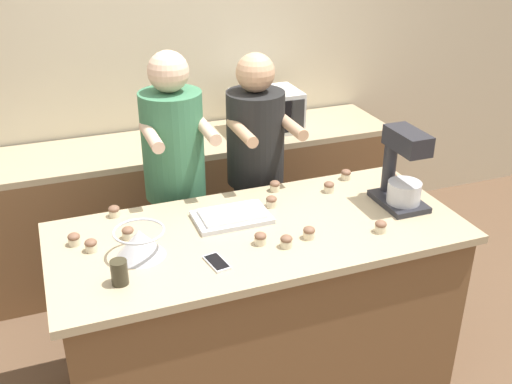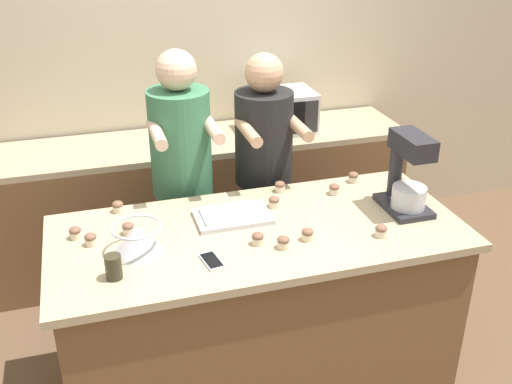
% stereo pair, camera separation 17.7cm
% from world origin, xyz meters
% --- Properties ---
extents(ground_plane, '(16.00, 16.00, 0.00)m').
position_xyz_m(ground_plane, '(0.00, 0.00, 0.00)').
color(ground_plane, brown).
extents(back_wall, '(10.00, 0.06, 2.70)m').
position_xyz_m(back_wall, '(0.00, 1.67, 1.35)').
color(back_wall, beige).
rests_on(back_wall, ground_plane).
extents(island_counter, '(1.98, 0.88, 0.93)m').
position_xyz_m(island_counter, '(0.00, 0.00, 0.47)').
color(island_counter, brown).
rests_on(island_counter, ground_plane).
extents(back_counter, '(2.80, 0.60, 0.91)m').
position_xyz_m(back_counter, '(0.00, 1.32, 0.46)').
color(back_counter, brown).
rests_on(back_counter, ground_plane).
extents(person_left, '(0.35, 0.51, 1.66)m').
position_xyz_m(person_left, '(-0.24, 0.68, 0.87)').
color(person_left, '#33384C').
rests_on(person_left, ground_plane).
extents(person_right, '(0.35, 0.51, 1.61)m').
position_xyz_m(person_right, '(0.24, 0.68, 0.85)').
color(person_right, '#232328').
rests_on(person_right, ground_plane).
extents(stand_mixer, '(0.20, 0.30, 0.41)m').
position_xyz_m(stand_mixer, '(0.77, -0.01, 1.11)').
color(stand_mixer, '#232328').
rests_on(stand_mixer, island_counter).
extents(mixing_bowl, '(0.23, 0.23, 0.13)m').
position_xyz_m(mixing_bowl, '(-0.57, -0.03, 1.00)').
color(mixing_bowl, '#BCBCC1').
rests_on(mixing_bowl, island_counter).
extents(baking_tray, '(0.37, 0.24, 0.04)m').
position_xyz_m(baking_tray, '(-0.09, 0.14, 0.95)').
color(baking_tray, '#BCBCC1').
rests_on(baking_tray, island_counter).
extents(microwave_oven, '(0.44, 0.34, 0.28)m').
position_xyz_m(microwave_oven, '(0.56, 1.31, 1.05)').
color(microwave_oven, silver).
rests_on(microwave_oven, back_counter).
extents(cell_phone, '(0.09, 0.15, 0.01)m').
position_xyz_m(cell_phone, '(-0.28, -0.21, 0.94)').
color(cell_phone, silver).
rests_on(cell_phone, island_counter).
extents(drinking_glass, '(0.07, 0.07, 0.11)m').
position_xyz_m(drinking_glass, '(-0.69, -0.22, 0.98)').
color(drinking_glass, '#332D1E').
rests_on(drinking_glass, island_counter).
extents(cupcake_0, '(0.06, 0.06, 0.06)m').
position_xyz_m(cupcake_0, '(0.14, 0.20, 0.96)').
color(cupcake_0, beige).
rests_on(cupcake_0, island_counter).
extents(cupcake_1, '(0.06, 0.06, 0.06)m').
position_xyz_m(cupcake_1, '(-0.77, 0.09, 0.96)').
color(cupcake_1, beige).
rests_on(cupcake_1, island_counter).
extents(cupcake_2, '(0.06, 0.06, 0.06)m').
position_xyz_m(cupcake_2, '(0.50, 0.25, 0.96)').
color(cupcake_2, beige).
rests_on(cupcake_2, island_counter).
extents(cupcake_3, '(0.06, 0.06, 0.06)m').
position_xyz_m(cupcake_3, '(-0.63, 0.38, 0.96)').
color(cupcake_3, beige).
rests_on(cupcake_3, island_counter).
extents(cupcake_4, '(0.06, 0.06, 0.06)m').
position_xyz_m(cupcake_4, '(0.66, 0.36, 0.96)').
color(cupcake_4, beige).
rests_on(cupcake_4, island_counter).
extents(cupcake_5, '(0.06, 0.06, 0.06)m').
position_xyz_m(cupcake_5, '(-0.60, 0.14, 0.96)').
color(cupcake_5, beige).
rests_on(cupcake_5, island_counter).
extents(cupcake_6, '(0.06, 0.06, 0.06)m').
position_xyz_m(cupcake_6, '(-0.04, -0.13, 0.96)').
color(cupcake_6, beige).
rests_on(cupcake_6, island_counter).
extents(cupcake_7, '(0.06, 0.06, 0.06)m').
position_xyz_m(cupcake_7, '(0.19, -0.16, 0.96)').
color(cupcake_7, beige).
rests_on(cupcake_7, island_counter).
extents(cupcake_8, '(0.06, 0.06, 0.06)m').
position_xyz_m(cupcake_8, '(0.23, 0.37, 0.96)').
color(cupcake_8, beige).
rests_on(cupcake_8, island_counter).
extents(cupcake_9, '(0.06, 0.06, 0.06)m').
position_xyz_m(cupcake_9, '(-0.84, 0.17, 0.96)').
color(cupcake_9, beige).
rests_on(cupcake_9, island_counter).
extents(cupcake_10, '(0.06, 0.06, 0.06)m').
position_xyz_m(cupcake_10, '(0.53, -0.22, 0.96)').
color(cupcake_10, beige).
rests_on(cupcake_10, island_counter).
extents(cupcake_11, '(0.06, 0.06, 0.06)m').
position_xyz_m(cupcake_11, '(0.87, 0.22, 0.96)').
color(cupcake_11, beige).
rests_on(cupcake_11, island_counter).
extents(cupcake_12, '(0.06, 0.06, 0.06)m').
position_xyz_m(cupcake_12, '(0.06, -0.19, 0.96)').
color(cupcake_12, beige).
rests_on(cupcake_12, island_counter).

